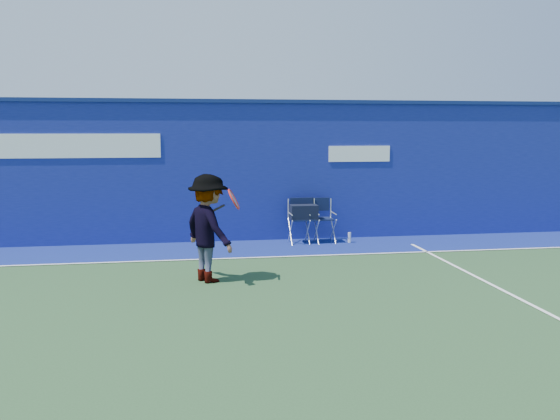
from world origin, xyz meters
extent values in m
plane|color=#264424|center=(0.00, 0.00, 0.00)|extent=(80.00, 80.00, 0.00)
cube|color=navy|center=(0.00, 5.20, 1.50)|extent=(24.00, 0.40, 3.00)
cube|color=navy|center=(0.00, 5.20, 3.04)|extent=(24.00, 0.50, 0.08)
cube|color=white|center=(-3.00, 4.99, 2.10)|extent=(4.50, 0.02, 0.50)
cube|color=white|center=(3.60, 4.99, 1.90)|extent=(1.40, 0.02, 0.35)
cube|color=navy|center=(0.00, 4.10, 0.00)|extent=(24.00, 1.80, 0.01)
cube|color=white|center=(0.00, 3.20, 0.01)|extent=(24.00, 0.06, 0.01)
cube|color=#0E1634|center=(2.25, 4.54, 0.52)|extent=(0.51, 0.43, 0.03)
cube|color=silver|center=(2.25, 4.79, 0.73)|extent=(0.58, 0.03, 0.42)
cube|color=#0E1634|center=(2.25, 4.79, 0.82)|extent=(0.51, 0.03, 0.29)
cube|color=black|center=(2.25, 4.51, 0.68)|extent=(0.58, 0.33, 0.31)
cube|color=#0E1634|center=(2.63, 4.57, 0.52)|extent=(0.50, 0.42, 0.03)
cube|color=silver|center=(2.63, 4.81, 0.72)|extent=(0.57, 0.02, 0.41)
cube|color=#0E1634|center=(2.63, 4.81, 0.81)|extent=(0.50, 0.03, 0.29)
cylinder|color=silver|center=(3.24, 4.42, 0.11)|extent=(0.07, 0.07, 0.23)
imported|color=#EA4738|center=(0.12, 1.60, 0.87)|extent=(1.13, 1.29, 1.73)
torus|color=red|center=(0.52, 1.48, 1.34)|extent=(0.25, 0.40, 0.34)
cylinder|color=gray|center=(0.52, 1.48, 1.34)|extent=(0.19, 0.33, 0.28)
cylinder|color=black|center=(0.22, 1.44, 1.18)|extent=(0.32, 0.08, 0.19)
camera|label=1|loc=(-0.20, -7.81, 2.43)|focal=38.00mm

